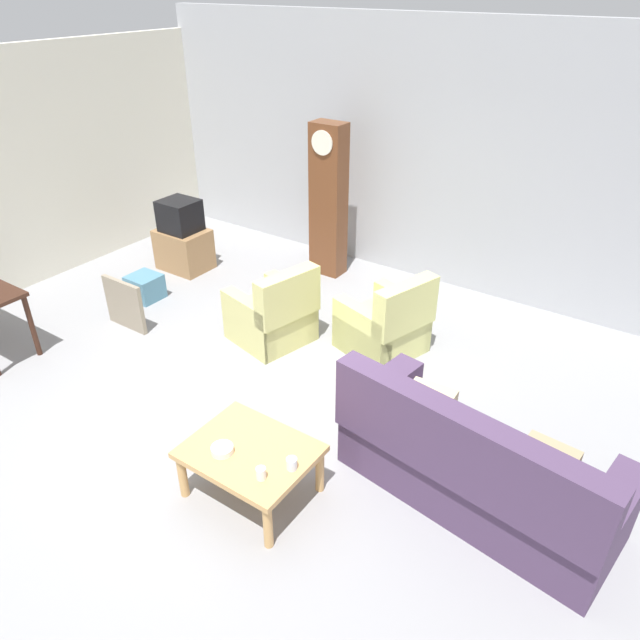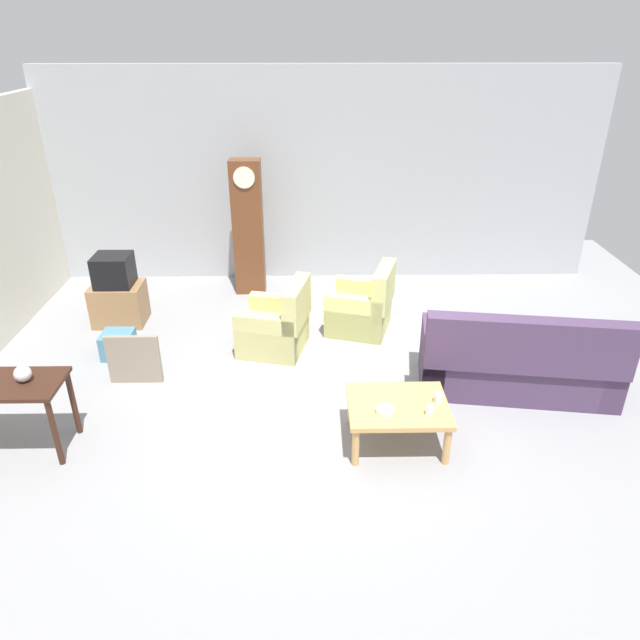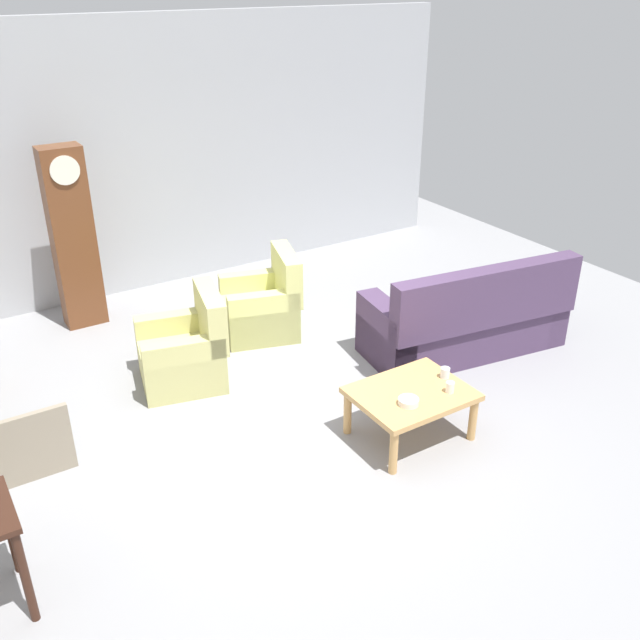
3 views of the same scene
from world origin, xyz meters
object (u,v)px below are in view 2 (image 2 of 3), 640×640
at_px(grandfather_clock, 248,228).
at_px(cup_white_porcelain, 429,411).
at_px(couch_floral, 518,363).
at_px(framed_picture_leaning, 134,359).
at_px(bowl_white_stacked, 385,410).
at_px(armchair_olive_far, 363,309).
at_px(tv_stand_cabinet, 119,304).
at_px(armchair_olive_near, 276,327).
at_px(tv_crt, 114,270).
at_px(storage_box_blue, 118,344).
at_px(coffee_table_wood, 398,409).
at_px(glass_dome_cloche, 23,374).
at_px(cup_blue_rimmed, 438,398).

xyz_separation_m(grandfather_clock, cup_white_porcelain, (2.01, -3.87, -0.51)).
distance_m(couch_floral, cup_white_porcelain, 1.60).
bearing_deg(framed_picture_leaning, bowl_white_stacked, -25.24).
xyz_separation_m(armchair_olive_far, tv_stand_cabinet, (-3.31, 0.27, -0.03)).
distance_m(armchair_olive_near, tv_crt, 2.37).
xyz_separation_m(couch_floral, cup_white_porcelain, (-1.19, -1.06, 0.15)).
xyz_separation_m(tv_stand_cabinet, storage_box_blue, (0.24, -0.92, -0.12)).
bearing_deg(tv_stand_cabinet, coffee_table_wood, -37.59).
bearing_deg(bowl_white_stacked, coffee_table_wood, 43.70).
xyz_separation_m(framed_picture_leaning, glass_dome_cloche, (-0.63, -1.14, 0.54)).
distance_m(coffee_table_wood, tv_stand_cabinet, 4.36).
xyz_separation_m(armchair_olive_far, cup_white_porcelain, (0.40, -2.56, 0.19)).
bearing_deg(tv_crt, couch_floral, -19.93).
bearing_deg(glass_dome_cloche, bowl_white_stacked, -2.25).
height_order(glass_dome_cloche, cup_blue_rimmed, glass_dome_cloche).
height_order(tv_stand_cabinet, cup_white_porcelain, tv_stand_cabinet).
height_order(armchair_olive_near, framed_picture_leaning, armchair_olive_near).
bearing_deg(couch_floral, cup_blue_rimmed, -141.20).
bearing_deg(storage_box_blue, glass_dome_cloche, -98.42).
xyz_separation_m(couch_floral, armchair_olive_near, (-2.71, 0.99, -0.05)).
distance_m(storage_box_blue, cup_blue_rimmed, 4.00).
relative_size(glass_dome_cloche, cup_white_porcelain, 1.65).
relative_size(armchair_olive_near, grandfather_clock, 0.47).
xyz_separation_m(armchair_olive_far, cup_blue_rimmed, (0.52, -2.36, 0.19)).
relative_size(glass_dome_cloche, cup_blue_rimmed, 1.68).
xyz_separation_m(armchair_olive_near, grandfather_clock, (-0.48, 1.81, 0.70)).
bearing_deg(cup_white_porcelain, glass_dome_cloche, 177.39).
bearing_deg(glass_dome_cloche, storage_box_blue, 81.58).
xyz_separation_m(armchair_olive_near, storage_box_blue, (-1.95, -0.14, -0.15)).
distance_m(couch_floral, cup_blue_rimmed, 1.38).
height_order(framed_picture_leaning, cup_white_porcelain, framed_picture_leaning).
relative_size(tv_stand_cabinet, bowl_white_stacked, 4.02).
bearing_deg(armchair_olive_near, glass_dome_cloche, -139.61).
height_order(storage_box_blue, cup_white_porcelain, cup_white_porcelain).
distance_m(tv_crt, cup_white_porcelain, 4.68).
distance_m(couch_floral, grandfather_clock, 4.31).
bearing_deg(glass_dome_cloche, armchair_olive_near, 40.39).
xyz_separation_m(tv_stand_cabinet, cup_white_porcelain, (3.72, -2.84, 0.22)).
bearing_deg(coffee_table_wood, storage_box_blue, 151.67).
xyz_separation_m(armchair_olive_far, bowl_white_stacked, (-0.01, -2.52, 0.17)).
height_order(grandfather_clock, cup_blue_rimmed, grandfather_clock).
bearing_deg(tv_stand_cabinet, armchair_olive_near, -19.74).
bearing_deg(bowl_white_stacked, tv_crt, 139.76).
relative_size(framed_picture_leaning, glass_dome_cloche, 3.83).
bearing_deg(armchair_olive_far, grandfather_clock, 140.98).
bearing_deg(coffee_table_wood, couch_floral, 31.19).
bearing_deg(tv_stand_cabinet, grandfather_clock, 31.06).
distance_m(couch_floral, glass_dome_cloche, 5.03).
bearing_deg(cup_white_porcelain, armchair_olive_near, 126.63).
xyz_separation_m(tv_crt, storage_box_blue, (0.24, -0.92, -0.61)).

